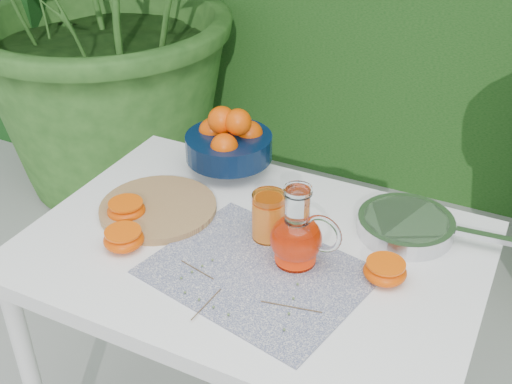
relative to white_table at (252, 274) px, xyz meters
The scene contains 9 objects.
white_table is the anchor object (origin of this frame).
placemat 0.13m from the white_table, 55.63° to the right, with size 0.43×0.34×0.00m, color #0D1749.
cutting_board 0.28m from the white_table, behind, with size 0.28×0.28×0.02m, color #A08048.
fruit_bowl 0.38m from the white_table, 126.52° to the left, with size 0.28×0.28×0.18m.
juice_pitcher 0.19m from the white_table, ahead, with size 0.16×0.12×0.18m.
juice_tumbler 0.15m from the white_table, 65.68° to the left, with size 0.09×0.09×0.11m.
saute_pan 0.37m from the white_table, 34.18° to the left, with size 0.39×0.24×0.04m.
orange_halves 0.15m from the white_table, 152.12° to the right, with size 0.73×0.27×0.04m.
thyme_sprigs 0.19m from the white_table, 76.36° to the right, with size 0.33×0.19×0.01m.
Camera 1 is at (0.63, -1.00, 1.61)m, focal length 45.00 mm.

